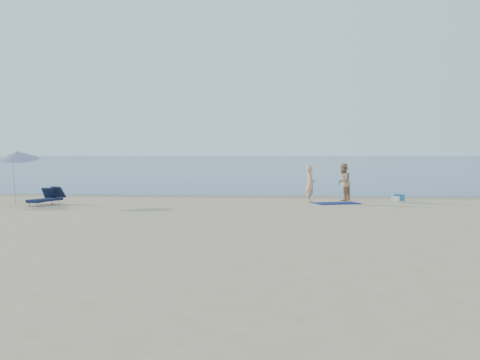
{
  "coord_description": "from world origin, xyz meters",
  "views": [
    {
      "loc": [
        1.7,
        -10.06,
        2.37
      ],
      "look_at": [
        -0.43,
        16.0,
        1.0
      ],
      "focal_mm": 45.0,
      "sensor_mm": 36.0,
      "label": 1
    }
  ],
  "objects_px": {
    "blue_cooler": "(399,197)",
    "umbrella_near": "(17,155)",
    "person_left": "(310,184)",
    "person_right": "(343,182)"
  },
  "relations": [
    {
      "from": "blue_cooler",
      "to": "person_left",
      "type": "bearing_deg",
      "value": -138.06
    },
    {
      "from": "person_right",
      "to": "umbrella_near",
      "type": "distance_m",
      "value": 14.39
    },
    {
      "from": "blue_cooler",
      "to": "umbrella_near",
      "type": "bearing_deg",
      "value": -146.72
    },
    {
      "from": "person_right",
      "to": "blue_cooler",
      "type": "distance_m",
      "value": 2.63
    },
    {
      "from": "person_right",
      "to": "umbrella_near",
      "type": "relative_size",
      "value": 0.7
    },
    {
      "from": "person_right",
      "to": "umbrella_near",
      "type": "xyz_separation_m",
      "value": [
        -14.09,
        -2.63,
        1.23
      ]
    },
    {
      "from": "blue_cooler",
      "to": "umbrella_near",
      "type": "height_order",
      "value": "umbrella_near"
    },
    {
      "from": "person_right",
      "to": "blue_cooler",
      "type": "xyz_separation_m",
      "value": [
        2.53,
        0.13,
        -0.7
      ]
    },
    {
      "from": "person_left",
      "to": "umbrella_near",
      "type": "distance_m",
      "value": 12.69
    },
    {
      "from": "person_right",
      "to": "person_left",
      "type": "bearing_deg",
      "value": -22.35
    }
  ]
}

